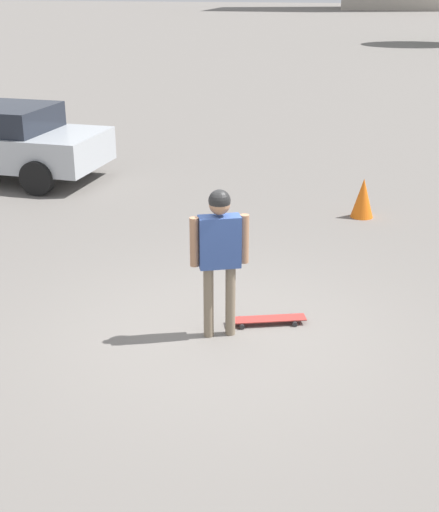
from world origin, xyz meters
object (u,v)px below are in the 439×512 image
Objects in this scene: skateboard at (267,319)px; car_parked_near at (2,141)px; traffic_cone at (363,198)px; person at (220,245)px.

skateboard is 0.22× the size of car_parked_near.
car_parked_near is (6.27, -5.27, 0.70)m from skateboard.
skateboard is at bearing 78.23° from traffic_cone.
person reaches higher than traffic_cone.
person is 0.41× the size of car_parked_near.
traffic_cone is at bearing 50.24° from person.
traffic_cone is (-7.17, 0.94, -0.42)m from car_parked_near.
person is at bearing 73.65° from traffic_cone.
person is at bearing 138.20° from car_parked_near.
person is at bearing 19.56° from skateboard.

